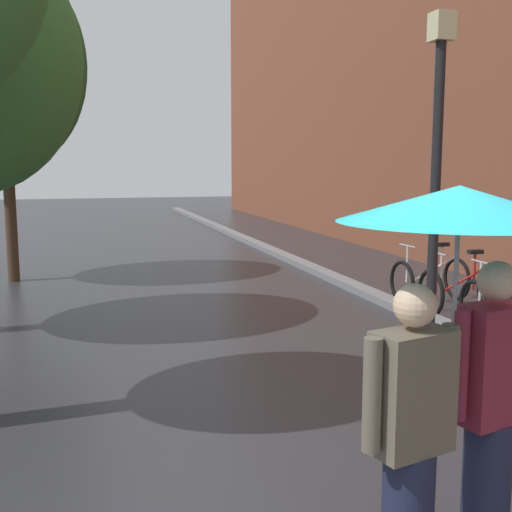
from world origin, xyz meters
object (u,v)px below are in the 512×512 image
Objects in this scene: parked_bicycle_1 at (508,302)px; couple_under_umbrella at (456,318)px; street_tree_2 at (2,64)px; parked_bicycle_3 at (430,279)px; street_lamp_post at (437,155)px; parked_bicycle_2 at (462,289)px.

couple_under_umbrella is at bearing -130.46° from parked_bicycle_1.
street_tree_2 reaches higher than couple_under_umbrella.
parked_bicycle_3 is 3.27m from street_lamp_post.
street_tree_2 is 8.20m from street_lamp_post.
parked_bicycle_1 is 0.28× the size of street_lamp_post.
parked_bicycle_2 is 2.73m from street_lamp_post.
parked_bicycle_1 and parked_bicycle_2 have the same top height.
street_tree_2 is at bearing 106.69° from couple_under_umbrella.
street_lamp_post is (-1.36, -2.25, 1.94)m from parked_bicycle_3.
street_tree_2 is 8.46m from parked_bicycle_3.
couple_under_umbrella reaches higher than parked_bicycle_2.
parked_bicycle_1 is 5.85m from couple_under_umbrella.
couple_under_umbrella reaches higher than parked_bicycle_3.
couple_under_umbrella is 4.63m from street_lamp_post.
street_tree_2 reaches higher than parked_bicycle_1.
parked_bicycle_3 is (0.01, 0.89, 0.00)m from parked_bicycle_2.
parked_bicycle_2 is at bearing -90.74° from parked_bicycle_3.
street_tree_2 is 5.48× the size of parked_bicycle_2.
street_lamp_post is at bearing -48.88° from street_tree_2.
parked_bicycle_3 is (6.63, -3.79, -3.63)m from street_tree_2.
parked_bicycle_1 is at bearing -87.14° from parked_bicycle_3.
street_lamp_post reaches higher than parked_bicycle_3.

